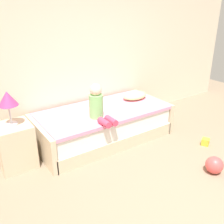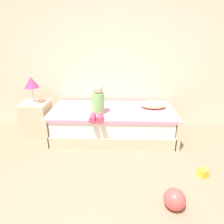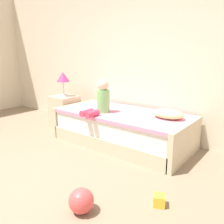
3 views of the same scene
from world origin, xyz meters
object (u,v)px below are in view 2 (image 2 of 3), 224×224
object	(u,v)px
child_figure	(98,102)
pillow	(153,104)
table_lamp	(31,84)
toy_block	(203,173)
nightstand	(37,119)
toy_ball	(175,199)
bed	(112,123)

from	to	relation	value
child_figure	pillow	distance (m)	1.00
table_lamp	toy_block	bearing A→B (deg)	-23.00
nightstand	toy_ball	xyz separation A→B (m)	(2.04, -1.58, -0.19)
pillow	bed	bearing A→B (deg)	-171.96
nightstand	pillow	world-z (taller)	pillow
bed	table_lamp	world-z (taller)	table_lamp
table_lamp	toy_ball	world-z (taller)	table_lamp
pillow	toy_ball	distance (m)	1.73
table_lamp	child_figure	size ratio (longest dim) A/B	0.88
bed	toy_block	size ratio (longest dim) A/B	19.82
nightstand	child_figure	size ratio (longest dim) A/B	1.18
child_figure	toy_ball	distance (m)	1.73
toy_block	toy_ball	bearing A→B (deg)	-134.69
bed	table_lamp	xyz separation A→B (m)	(-1.35, 0.01, 0.69)
pillow	toy_block	bearing A→B (deg)	-67.65
table_lamp	toy_block	size ratio (longest dim) A/B	4.23
table_lamp	toy_ball	size ratio (longest dim) A/B	2.01
table_lamp	nightstand	bearing A→B (deg)	0.00
table_lamp	toy_ball	distance (m)	2.71
nightstand	toy_ball	world-z (taller)	nightstand
table_lamp	child_figure	world-z (taller)	table_lamp
toy_ball	toy_block	xyz separation A→B (m)	(0.50, 0.50, -0.06)
child_figure	pillow	xyz separation A→B (m)	(0.93, 0.33, -0.14)
pillow	toy_block	size ratio (longest dim) A/B	4.13
toy_block	nightstand	bearing A→B (deg)	157.00
table_lamp	pillow	world-z (taller)	table_lamp
nightstand	pillow	xyz separation A→B (m)	(2.06, 0.09, 0.26)
bed	toy_block	bearing A→B (deg)	-41.87
table_lamp	pillow	bearing A→B (deg)	2.42
toy_ball	toy_block	distance (m)	0.71
table_lamp	bed	bearing A→B (deg)	-0.55
toy_ball	toy_block	bearing A→B (deg)	45.31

